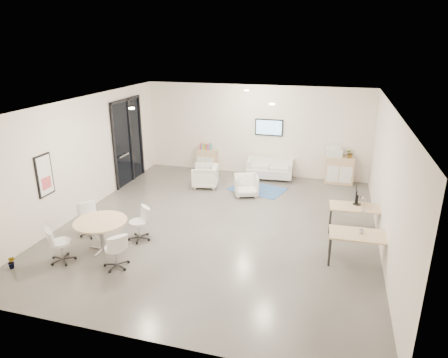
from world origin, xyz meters
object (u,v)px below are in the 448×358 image
at_px(armchair_left, 205,175).
at_px(armchair_right, 246,185).
at_px(sideboard_left, 207,160).
at_px(desk_rear, 357,209).
at_px(sideboard_right, 339,170).
at_px(desk_front, 361,237).
at_px(round_table, 101,224).
at_px(loveseat, 270,169).

distance_m(armchair_left, armchair_right, 1.55).
xyz_separation_m(sideboard_left, desk_rear, (5.20, -3.71, 0.21)).
bearing_deg(sideboard_left, armchair_left, -73.98).
bearing_deg(armchair_right, sideboard_left, 115.01).
height_order(sideboard_left, sideboard_right, sideboard_right).
relative_size(sideboard_left, armchair_left, 1.00).
height_order(desk_front, round_table, round_table).
relative_size(desk_rear, round_table, 1.13).
distance_m(armchair_right, desk_front, 4.65).
bearing_deg(loveseat, sideboard_left, 171.19).
bearing_deg(loveseat, sideboard_right, -0.80).
bearing_deg(desk_rear, sideboard_left, 140.20).
bearing_deg(desk_front, sideboard_right, 93.18).
bearing_deg(sideboard_right, desk_front, -84.65).
height_order(loveseat, round_table, round_table).
bearing_deg(armchair_left, armchair_right, 64.43).
distance_m(sideboard_right, armchair_right, 3.44).
xyz_separation_m(sideboard_left, armchair_right, (1.97, -2.03, -0.05)).
relative_size(sideboard_right, armchair_left, 1.14).
distance_m(sideboard_left, desk_rear, 6.40).
xyz_separation_m(loveseat, armchair_left, (-1.93, -1.44, 0.09)).
bearing_deg(desk_front, loveseat, 117.00).
xyz_separation_m(armchair_left, round_table, (-0.97, -4.68, 0.24)).
xyz_separation_m(sideboard_left, loveseat, (2.40, -0.18, -0.09)).
relative_size(desk_front, round_table, 1.14).
distance_m(sideboard_left, armchair_left, 1.69).
bearing_deg(sideboard_left, desk_front, -45.27).
xyz_separation_m(sideboard_left, armchair_left, (0.47, -1.62, 0.00)).
distance_m(armchair_right, round_table, 4.95).
height_order(sideboard_left, desk_front, sideboard_left).
relative_size(sideboard_right, armchair_right, 1.28).
distance_m(armchair_left, round_table, 4.79).
distance_m(loveseat, desk_front, 5.87).
xyz_separation_m(armchair_left, desk_front, (4.79, -3.68, 0.23)).
bearing_deg(sideboard_left, round_table, -94.58).
distance_m(loveseat, round_table, 6.78).
bearing_deg(sideboard_left, sideboard_right, -0.42).
relative_size(loveseat, desk_rear, 1.19).
distance_m(sideboard_left, round_table, 6.33).
bearing_deg(desk_front, round_table, -172.30).
relative_size(armchair_left, desk_front, 0.59).
xyz_separation_m(loveseat, desk_front, (2.86, -5.12, 0.32)).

